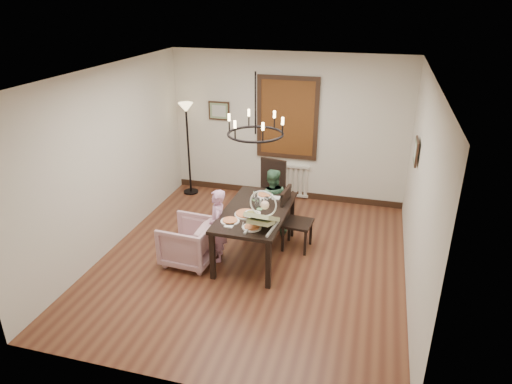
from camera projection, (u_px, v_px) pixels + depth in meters
The scene contains 17 objects.
room_shell at pixel (258, 166), 6.72m from camera, with size 4.51×5.00×2.81m.
dining_table at pixel (256, 215), 6.82m from camera, with size 0.95×1.67×0.77m.
chair_far at pixel (268, 191), 8.00m from camera, with size 0.48×0.48×1.09m, color black, non-canonical shape.
chair_right at pixel (298, 220), 7.10m from camera, with size 0.44×0.44×1.00m, color black, non-canonical shape.
armchair at pixel (189, 242), 6.79m from camera, with size 0.72×0.74×0.67m, color #C697A0.
elderly_woman at pixel (218, 231), 6.82m from camera, with size 0.34×0.23×0.94m, color #C48AAC.
seated_man at pixel (271, 207), 7.59m from camera, with size 0.46×0.36×0.94m, color #3F6B4B.
baby_bouncer at pixel (262, 216), 6.21m from camera, with size 0.41×0.56×0.37m, color #BCCB8C, non-canonical shape.
salad_bowl at pixel (252, 215), 6.55m from camera, with size 0.30×0.30×0.07m, color white.
pizza_platter at pixel (246, 214), 6.63m from camera, with size 0.32×0.32×0.04m, color tan.
drinking_glass at pixel (257, 202), 6.86m from camera, with size 0.08×0.08×0.15m, color silver.
window_blinds at pixel (287, 118), 8.49m from camera, with size 1.00×0.03×1.40m, color brown.
radiator at pixel (286, 180), 9.01m from camera, with size 0.92×0.12×0.62m, color silver, non-canonical shape.
picture_back at pixel (219, 111), 8.80m from camera, with size 0.42×0.03×0.36m, color black.
picture_right at pixel (416, 151), 6.56m from camera, with size 0.42×0.03×0.36m, color black.
floor_lamp at pixel (188, 150), 8.95m from camera, with size 0.30×0.30×1.80m, color black, non-canonical shape.
chandelier at pixel (255, 134), 6.31m from camera, with size 0.80×0.80×0.04m, color black.
Camera 1 is at (1.63, -5.73, 3.75)m, focal length 32.00 mm.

